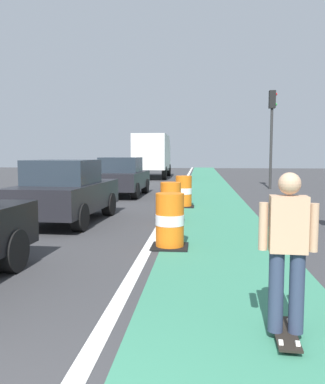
% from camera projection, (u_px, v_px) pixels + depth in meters
% --- Properties ---
extents(bike_lane_strip, '(2.50, 80.00, 0.01)m').
position_uv_depth(bike_lane_strip, '(214.00, 208.00, 13.80)').
color(bike_lane_strip, '#387F60').
rests_on(bike_lane_strip, ground).
extents(lane_divider_stripe, '(0.20, 80.00, 0.01)m').
position_uv_depth(lane_divider_stripe, '(170.00, 208.00, 13.94)').
color(lane_divider_stripe, silver).
rests_on(lane_divider_stripe, ground).
extents(skateboarder_on_lane, '(0.57, 0.81, 1.69)m').
position_uv_depth(skateboarder_on_lane, '(288.00, 251.00, 3.99)').
color(skateboarder_on_lane, black).
rests_on(skateboarder_on_lane, ground).
extents(parked_sedan_second, '(2.08, 4.19, 1.70)m').
position_uv_depth(parked_sedan_second, '(66.00, 192.00, 10.94)').
color(parked_sedan_second, black).
rests_on(parked_sedan_second, ground).
extents(parked_sedan_third, '(2.00, 4.15, 1.70)m').
position_uv_depth(parked_sedan_third, '(122.00, 177.00, 17.75)').
color(parked_sedan_third, black).
rests_on(parked_sedan_third, ground).
extents(traffic_barrel_front, '(0.73, 0.73, 1.09)m').
position_uv_depth(traffic_barrel_front, '(170.00, 221.00, 7.98)').
color(traffic_barrel_front, orange).
rests_on(traffic_barrel_front, ground).
extents(traffic_barrel_mid, '(0.73, 0.73, 1.09)m').
position_uv_depth(traffic_barrel_mid, '(171.00, 203.00, 11.00)').
color(traffic_barrel_mid, orange).
rests_on(traffic_barrel_mid, ground).
extents(traffic_barrel_back, '(0.73, 0.73, 1.09)m').
position_uv_depth(traffic_barrel_back, '(184.00, 192.00, 14.09)').
color(traffic_barrel_back, orange).
rests_on(traffic_barrel_back, ground).
extents(delivery_truck_down_block, '(2.45, 7.63, 3.23)m').
position_uv_depth(delivery_truck_down_block, '(153.00, 154.00, 30.81)').
color(delivery_truck_down_block, silver).
rests_on(delivery_truck_down_block, ground).
extents(traffic_light_corner, '(0.41, 0.32, 5.10)m').
position_uv_depth(traffic_light_corner, '(272.00, 122.00, 20.93)').
color(traffic_light_corner, '#2D2D2D').
rests_on(traffic_light_corner, ground).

